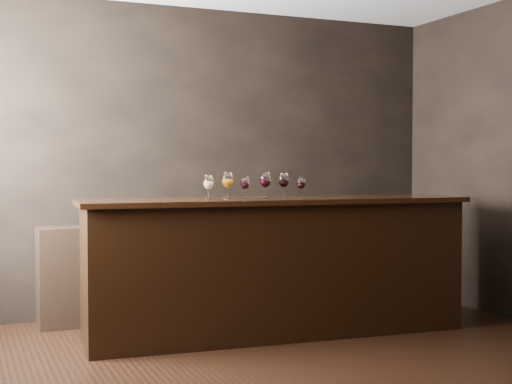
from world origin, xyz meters
name	(u,v)px	position (x,y,z in m)	size (l,w,h in m)	color
ground	(290,376)	(0.00, 0.00, 0.00)	(5.00, 5.00, 0.00)	black
room_shell	(250,93)	(-0.23, 0.11, 1.81)	(5.02, 4.52, 2.81)	black
bar_counter	(277,269)	(0.38, 1.05, 0.52)	(3.00, 0.65, 1.05)	black
bar_top	(277,200)	(0.38, 1.05, 1.07)	(3.10, 0.72, 0.04)	black
back_bar_shelf	(172,270)	(-0.20, 2.03, 0.42)	(2.31, 0.40, 0.83)	black
glass_white	(208,183)	(-0.19, 1.05, 1.21)	(0.08, 0.08, 0.19)	white
glass_amber	(228,181)	(-0.03, 1.08, 1.23)	(0.09, 0.09, 0.21)	white
glass_red_a	(245,184)	(0.12, 1.09, 1.20)	(0.07, 0.07, 0.17)	white
glass_red_b	(265,180)	(0.27, 1.02, 1.23)	(0.09, 0.09, 0.21)	white
glass_red_c	(284,180)	(0.44, 1.06, 1.23)	(0.09, 0.09, 0.20)	white
glass_red_d	(301,183)	(0.58, 1.03, 1.20)	(0.07, 0.07, 0.17)	white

